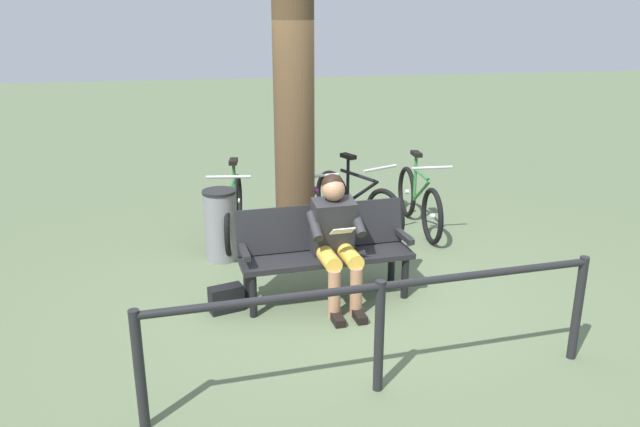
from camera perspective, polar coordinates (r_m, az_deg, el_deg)
ground_plane at (r=5.93m, az=2.50°, el=-7.83°), size 40.00×40.00×0.00m
bench at (r=5.80m, az=0.37°, el=-2.95°), size 1.63×0.59×0.87m
person_reading at (r=5.61m, az=1.45°, el=-1.97°), size 0.51×0.79×1.20m
handbag at (r=5.71m, az=-8.60°, el=-7.73°), size 0.33×0.22×0.24m
tree_trunk at (r=6.52m, az=-2.40°, el=9.49°), size 0.42×0.42×3.23m
litter_bin at (r=6.77m, az=-9.09°, el=-1.05°), size 0.36×0.36×0.78m
bicycle_green at (r=7.74m, az=9.03°, el=1.15°), size 0.48×1.68×0.94m
bicycle_orange at (r=7.56m, az=3.39°, el=0.94°), size 0.76×1.56×0.94m
bicycle_silver at (r=7.28m, az=-1.16°, el=0.28°), size 0.48×1.68×0.94m
bicycle_black at (r=7.33m, az=-7.89°, el=0.23°), size 0.48×1.67×0.94m
railing_fence at (r=4.36m, az=5.51°, el=-9.20°), size 3.29×0.30×0.85m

